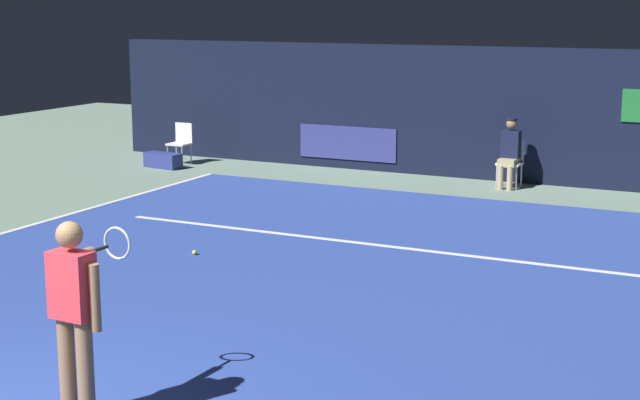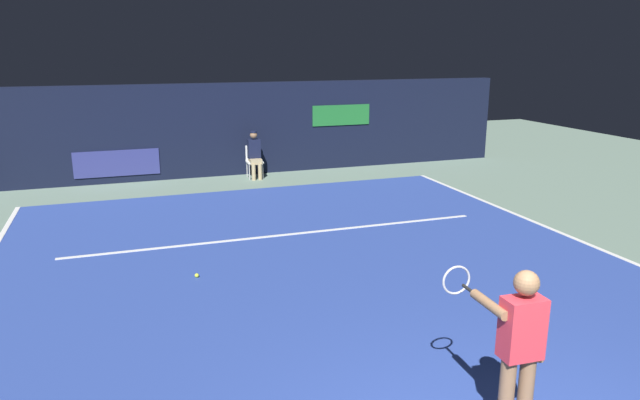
{
  "view_description": "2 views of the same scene",
  "coord_description": "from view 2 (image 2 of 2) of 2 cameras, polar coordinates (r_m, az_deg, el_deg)",
  "views": [
    {
      "loc": [
        5.49,
        -5.37,
        3.46
      ],
      "look_at": [
        -0.12,
        5.94,
        0.89
      ],
      "focal_mm": 54.84,
      "sensor_mm": 36.0,
      "label": 1
    },
    {
      "loc": [
        -2.86,
        -3.22,
        3.56
      ],
      "look_at": [
        0.34,
        6.04,
        0.99
      ],
      "focal_mm": 32.74,
      "sensor_mm": 36.0,
      "label": 2
    }
  ],
  "objects": [
    {
      "name": "ground_plane",
      "position": [
        9.49,
        -0.06,
        -7.32
      ],
      "size": [
        33.16,
        33.16,
        0.0
      ],
      "primitive_type": "plane",
      "color": "slate"
    },
    {
      "name": "line_service",
      "position": [
        11.4,
        -3.56,
        -3.43
      ],
      "size": [
        8.19,
        0.1,
        0.01
      ],
      "primitive_type": "cube",
      "color": "white",
      "rests_on": "court_surface"
    },
    {
      "name": "line_sideline_left",
      "position": [
        12.11,
        23.95,
        -3.61
      ],
      "size": [
        0.1,
        12.19,
        0.01
      ],
      "primitive_type": "cube",
      "color": "white",
      "rests_on": "court_surface"
    },
    {
      "name": "tennis_ball",
      "position": [
        9.54,
        -11.95,
        -7.23
      ],
      "size": [
        0.07,
        0.07,
        0.07
      ],
      "primitive_type": "sphere",
      "color": "#CCE033",
      "rests_on": "court_surface"
    },
    {
      "name": "tennis_player",
      "position": [
        5.58,
        18.77,
        -13.57
      ],
      "size": [
        0.58,
        0.94,
        1.73
      ],
      "color": "#8C6647",
      "rests_on": "ground"
    },
    {
      "name": "court_surface",
      "position": [
        9.48,
        -0.06,
        -7.28
      ],
      "size": [
        10.5,
        12.19,
        0.01
      ],
      "primitive_type": "cube",
      "color": "#2D479E",
      "rests_on": "ground"
    },
    {
      "name": "back_wall",
      "position": [
        16.83,
        -9.17,
        6.8
      ],
      "size": [
        17.13,
        0.33,
        2.6
      ],
      "color": "black",
      "rests_on": "ground"
    },
    {
      "name": "line_judge_on_chair",
      "position": [
        16.32,
        -6.42,
        4.48
      ],
      "size": [
        0.45,
        0.53,
        1.32
      ],
      "color": "white",
      "rests_on": "ground"
    }
  ]
}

